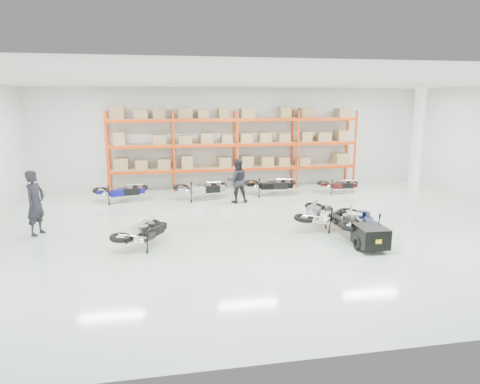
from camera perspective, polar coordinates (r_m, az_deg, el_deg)
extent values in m
plane|color=silver|center=(13.68, 4.14, -4.69)|extent=(18.00, 18.00, 0.00)
plane|color=white|center=(13.11, 4.45, 14.49)|extent=(18.00, 18.00, 0.00)
plane|color=silver|center=(20.02, -0.85, 7.25)|extent=(18.00, 0.00, 18.00)
plane|color=silver|center=(6.80, 19.49, -3.08)|extent=(18.00, 0.00, 18.00)
cube|color=red|center=(18.92, -17.34, 4.90)|extent=(0.08, 0.08, 3.50)
cube|color=red|center=(19.81, -17.04, 5.22)|extent=(0.08, 0.08, 3.50)
cube|color=red|center=(18.80, -8.80, 5.26)|extent=(0.08, 0.08, 3.50)
cube|color=red|center=(19.69, -8.89, 5.57)|extent=(0.08, 0.08, 3.50)
cube|color=red|center=(19.09, -0.34, 5.51)|extent=(0.08, 0.08, 3.50)
cube|color=red|center=(19.97, -0.80, 5.80)|extent=(0.08, 0.08, 3.50)
cube|color=red|center=(19.77, 7.71, 5.63)|extent=(0.08, 0.08, 3.50)
cube|color=red|center=(20.62, 6.93, 5.92)|extent=(0.08, 0.08, 3.50)
cube|color=red|center=(20.82, 15.09, 5.64)|extent=(0.08, 0.08, 3.50)
cube|color=red|center=(21.63, 14.07, 5.93)|extent=(0.08, 0.08, 3.50)
cube|color=red|center=(18.93, -12.96, 2.54)|extent=(2.70, 0.08, 0.12)
cube|color=red|center=(19.82, -12.87, 2.97)|extent=(2.70, 0.08, 0.12)
cube|color=tan|center=(19.36, -12.92, 2.96)|extent=(2.68, 0.88, 0.02)
cube|color=tan|center=(19.33, -12.96, 3.64)|extent=(2.40, 0.70, 0.44)
cube|color=red|center=(19.01, -4.50, 2.86)|extent=(2.70, 0.08, 0.12)
cube|color=red|center=(19.89, -4.78, 3.27)|extent=(2.70, 0.08, 0.12)
cube|color=tan|center=(19.44, -4.64, 3.27)|extent=(2.68, 0.88, 0.02)
cube|color=tan|center=(19.41, -4.65, 3.94)|extent=(2.40, 0.70, 0.44)
cube|color=red|center=(19.50, 3.72, 3.10)|extent=(2.70, 0.08, 0.12)
cube|color=red|center=(20.36, 3.10, 3.49)|extent=(2.70, 0.08, 0.12)
cube|color=tan|center=(19.92, 3.41, 3.50)|extent=(2.68, 0.88, 0.02)
cube|color=tan|center=(19.89, 3.42, 4.16)|extent=(2.40, 0.70, 0.44)
cube|color=red|center=(20.36, 11.40, 3.27)|extent=(2.70, 0.08, 0.12)
cube|color=red|center=(21.19, 10.49, 3.65)|extent=(2.70, 0.08, 0.12)
cube|color=tan|center=(20.77, 10.94, 3.66)|extent=(2.68, 0.88, 0.02)
cube|color=tan|center=(20.73, 10.97, 4.28)|extent=(2.40, 0.70, 0.44)
cube|color=red|center=(18.78, -13.12, 5.85)|extent=(2.70, 0.08, 0.12)
cube|color=red|center=(19.68, -13.02, 6.13)|extent=(2.70, 0.08, 0.12)
cube|color=tan|center=(19.22, -13.08, 6.20)|extent=(2.68, 0.88, 0.02)
cube|color=tan|center=(19.20, -13.11, 6.88)|extent=(2.40, 0.70, 0.44)
cube|color=red|center=(18.86, -4.55, 6.15)|extent=(2.70, 0.08, 0.12)
cube|color=red|center=(19.76, -4.83, 6.42)|extent=(2.70, 0.08, 0.12)
cube|color=tan|center=(19.30, -4.70, 6.50)|extent=(2.68, 0.88, 0.02)
cube|color=tan|center=(19.28, -4.71, 7.18)|extent=(2.40, 0.70, 0.44)
cube|color=red|center=(19.36, 3.77, 6.32)|extent=(2.70, 0.08, 0.12)
cube|color=red|center=(20.23, 3.14, 6.58)|extent=(2.70, 0.08, 0.12)
cube|color=tan|center=(19.78, 3.45, 6.65)|extent=(2.68, 0.88, 0.02)
cube|color=tan|center=(19.76, 3.46, 7.32)|extent=(2.40, 0.70, 0.44)
cube|color=red|center=(20.23, 11.53, 6.35)|extent=(2.70, 0.08, 0.12)
cube|color=red|center=(21.06, 10.61, 6.61)|extent=(2.70, 0.08, 0.12)
cube|color=tan|center=(20.64, 11.07, 6.68)|extent=(2.68, 0.88, 0.02)
cube|color=tan|center=(20.62, 11.09, 7.31)|extent=(2.40, 0.70, 0.44)
cube|color=red|center=(18.70, -13.28, 9.20)|extent=(2.70, 0.08, 0.12)
cube|color=red|center=(19.60, -13.17, 9.33)|extent=(2.70, 0.08, 0.12)
cube|color=tan|center=(19.15, -13.24, 9.48)|extent=(2.68, 0.88, 0.02)
cube|color=tan|center=(19.14, -13.27, 10.16)|extent=(2.40, 0.70, 0.44)
cube|color=red|center=(18.78, -4.61, 9.49)|extent=(2.70, 0.08, 0.12)
cube|color=red|center=(19.68, -4.89, 9.61)|extent=(2.70, 0.08, 0.12)
cube|color=tan|center=(19.23, -4.76, 9.76)|extent=(2.68, 0.88, 0.02)
cube|color=tan|center=(19.22, -4.77, 10.45)|extent=(2.40, 0.70, 0.44)
cube|color=red|center=(19.28, 3.81, 9.57)|extent=(2.70, 0.08, 0.12)
cube|color=red|center=(20.15, 3.17, 9.69)|extent=(2.70, 0.08, 0.12)
cube|color=tan|center=(19.71, 3.49, 9.84)|extent=(2.68, 0.88, 0.02)
cube|color=tan|center=(19.70, 3.50, 10.50)|extent=(2.40, 0.70, 0.44)
cube|color=red|center=(20.15, 11.66, 9.46)|extent=(2.70, 0.08, 0.12)
cube|color=red|center=(20.99, 10.73, 9.60)|extent=(2.70, 0.08, 0.12)
cube|color=tan|center=(20.57, 11.19, 9.73)|extent=(2.68, 0.88, 0.02)
cube|color=tan|center=(20.56, 11.22, 10.37)|extent=(2.40, 0.70, 0.44)
cube|color=white|center=(15.79, 22.45, 5.03)|extent=(0.25, 0.25, 4.50)
cube|color=black|center=(12.02, 17.01, -5.64)|extent=(0.76, 0.95, 0.54)
cube|color=yellow|center=(11.63, 18.07, -6.31)|extent=(0.16, 0.02, 0.11)
torus|color=black|center=(11.92, 15.35, -6.68)|extent=(0.08, 0.37, 0.37)
torus|color=black|center=(12.26, 18.50, -6.37)|extent=(0.08, 0.37, 0.37)
cylinder|color=black|center=(12.55, 15.69, -4.58)|extent=(0.07, 0.88, 0.04)
imported|color=black|center=(14.06, -25.61, -1.33)|extent=(0.69, 0.83, 1.94)
imported|color=black|center=(16.76, -0.37, 1.53)|extent=(0.86, 0.68, 1.73)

